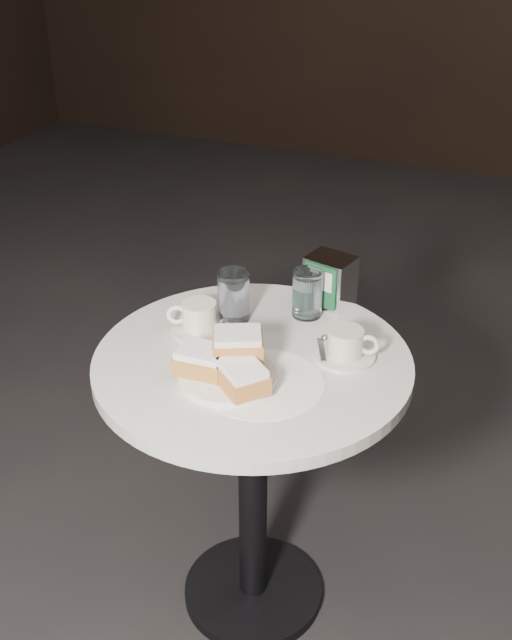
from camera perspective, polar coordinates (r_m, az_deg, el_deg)
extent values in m
plane|color=black|center=(2.24, -0.20, -18.90)|extent=(7.00, 7.00, 0.00)
cylinder|color=black|center=(2.23, -0.21, -18.65)|extent=(0.36, 0.36, 0.03)
cylinder|color=black|center=(1.98, -0.22, -11.97)|extent=(0.07, 0.07, 0.70)
cylinder|color=white|center=(1.76, -0.25, -3.12)|extent=(0.70, 0.70, 0.03)
cylinder|color=white|center=(1.67, 0.39, -4.49)|extent=(0.29, 0.29, 0.00)
cylinder|color=white|center=(1.68, -2.03, -4.02)|extent=(0.26, 0.26, 0.02)
cube|color=#BB7E39|center=(1.68, -3.87, -3.04)|extent=(0.11, 0.09, 0.04)
cube|color=white|center=(1.66, -3.90, -2.27)|extent=(0.10, 0.08, 0.02)
cube|color=#C37E3C|center=(1.62, -1.00, -4.22)|extent=(0.13, 0.13, 0.04)
cube|color=white|center=(1.61, -1.01, -3.43)|extent=(0.12, 0.12, 0.02)
cube|color=#CA7D3E|center=(1.66, -1.31, -1.89)|extent=(0.13, 0.12, 0.04)
cube|color=white|center=(1.65, -1.32, -1.10)|extent=(0.12, 0.11, 0.02)
cylinder|color=silver|center=(1.85, -4.02, -0.59)|extent=(0.18, 0.18, 0.01)
cylinder|color=white|center=(1.84, -4.06, 0.36)|extent=(0.10, 0.10, 0.06)
cylinder|color=#986A53|center=(1.82, -4.09, 1.05)|extent=(0.10, 0.10, 0.00)
torus|color=white|center=(1.84, -5.65, 0.37)|extent=(0.05, 0.03, 0.05)
cube|color=silver|center=(1.85, -2.42, -0.40)|extent=(0.02, 0.10, 0.00)
sphere|color=silver|center=(1.88, -2.34, 0.41)|extent=(0.02, 0.02, 0.02)
cylinder|color=silver|center=(1.76, 6.31, -2.54)|extent=(0.15, 0.15, 0.01)
cylinder|color=beige|center=(1.74, 6.37, -1.57)|extent=(0.09, 0.09, 0.06)
cylinder|color=#947051|center=(1.73, 6.42, -0.87)|extent=(0.08, 0.08, 0.00)
torus|color=silver|center=(1.74, 8.02, -1.77)|extent=(0.05, 0.02, 0.05)
cube|color=#B0B0B5|center=(1.76, 4.68, -2.13)|extent=(0.05, 0.09, 0.00)
sphere|color=#B6B6BA|center=(1.80, 4.92, -1.28)|extent=(0.02, 0.02, 0.02)
cylinder|color=silver|center=(1.87, -1.60, 1.73)|extent=(0.10, 0.10, 0.12)
cylinder|color=white|center=(1.87, -1.60, 1.61)|extent=(0.09, 0.09, 0.10)
cylinder|color=silver|center=(1.89, 3.67, 1.91)|extent=(0.09, 0.09, 0.12)
cylinder|color=white|center=(1.89, 3.67, 1.79)|extent=(0.08, 0.08, 0.10)
cube|color=white|center=(1.94, 5.29, 2.79)|extent=(0.12, 0.11, 0.13)
cube|color=#17522E|center=(1.90, 4.57, 2.40)|extent=(0.08, 0.02, 0.11)
cube|color=silver|center=(1.89, 4.55, 2.85)|extent=(0.07, 0.02, 0.05)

